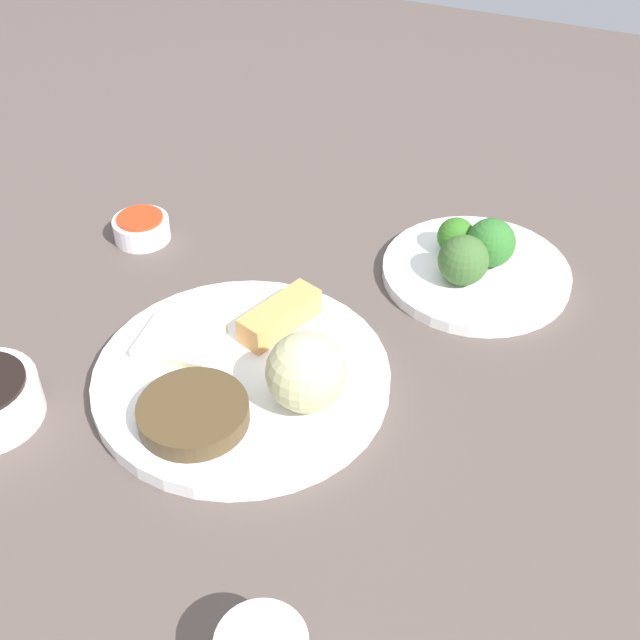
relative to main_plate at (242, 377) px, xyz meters
name	(u,v)px	position (x,y,z in m)	size (l,w,h in m)	color
tabletop	(243,400)	(-0.01, -0.01, -0.02)	(2.20, 2.20, 0.02)	#4E423D
main_plate	(242,377)	(0.00, 0.00, 0.00)	(0.29, 0.29, 0.02)	white
rice_scoop	(307,371)	(-0.01, -0.07, 0.05)	(0.08, 0.08, 0.08)	#BAB983
spring_roll	(283,317)	(0.07, -0.01, 0.02)	(0.09, 0.03, 0.03)	#DA914C
crab_rangoon_wonton	(180,341)	(0.01, 0.07, 0.01)	(0.07, 0.08, 0.01)	beige
stir_fry_heap	(193,413)	(-0.07, 0.01, 0.02)	(0.10, 0.10, 0.02)	#45351E
broccoli_plate	(476,272)	(0.26, -0.16, 0.00)	(0.21, 0.21, 0.01)	white
broccoli_floret_0	(491,243)	(0.27, -0.17, 0.03)	(0.06, 0.06, 0.06)	#2D6828
broccoli_floret_1	(463,260)	(0.23, -0.15, 0.03)	(0.06, 0.06, 0.06)	#395D2B
broccoli_floret_2	(456,236)	(0.28, -0.13, 0.03)	(0.04, 0.04, 0.04)	#306A1D
sauce_ramekin_sweet_and_sour	(142,229)	(0.17, 0.23, 0.01)	(0.07, 0.07, 0.03)	white
sauce_ramekin_sweet_and_sour_liquid	(140,218)	(0.17, 0.23, 0.02)	(0.06, 0.06, 0.00)	red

